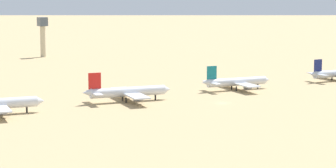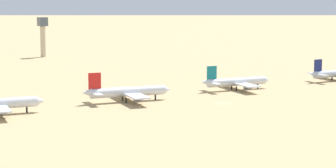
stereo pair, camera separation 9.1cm
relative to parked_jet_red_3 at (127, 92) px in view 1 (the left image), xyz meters
name	(u,v)px [view 1 (the left image)]	position (x,y,z in m)	size (l,w,h in m)	color
ground	(222,103)	(28.10, -21.87, -3.79)	(4000.00, 4000.00, 0.00)	tan
parked_jet_red_3	(127,92)	(0.00, 0.00, 0.00)	(34.82, 29.76, 11.55)	silver
parked_jet_teal_4	(236,82)	(52.52, 0.66, -0.30)	(32.15, 27.37, 10.64)	silver
control_tower	(43,33)	(36.74, 169.59, 10.81)	(5.20, 5.20, 24.18)	#C6B793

